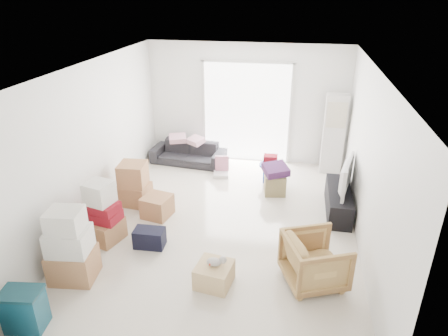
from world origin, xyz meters
TOP-DOWN VIEW (x-y plane):
  - room_shell at (0.00, 0.00)m, footprint 4.98×6.48m
  - sliding_door at (0.00, 2.98)m, footprint 2.10×0.04m
  - ac_tower at (1.95, 2.65)m, footprint 0.45×0.30m
  - tv_console at (2.00, 0.86)m, footprint 0.41×1.36m
  - television at (2.00, 0.86)m, footprint 0.79×1.11m
  - sofa at (-1.27, 2.50)m, footprint 1.75×0.67m
  - pillow_left at (-1.53, 2.53)m, footprint 0.49×0.44m
  - pillow_right at (-1.08, 2.47)m, footprint 0.48×0.46m
  - armchair at (1.53, -1.17)m, footprint 0.97×1.00m
  - storage_bins at (-1.90, -2.65)m, footprint 0.51×0.39m
  - box_stack_a at (-1.80, -1.70)m, footprint 0.65×0.57m
  - box_stack_b at (-1.80, -0.75)m, footprint 0.64×0.64m
  - box_stack_c at (-1.77, 0.47)m, footprint 0.59×0.51m
  - loose_box at (-1.21, 0.12)m, footprint 0.55×0.55m
  - duffel_bag at (-1.02, -0.79)m, footprint 0.49×0.30m
  - ottoman at (0.81, 1.38)m, footprint 0.47×0.47m
  - blanket at (0.81, 1.38)m, footprint 0.59×0.59m
  - kids_table at (0.67, 1.89)m, footprint 0.46×0.46m
  - toy_walker at (-0.39, 1.98)m, footprint 0.36×0.33m
  - wood_crate at (0.17, -1.47)m, footprint 0.54×0.54m
  - plush_bunny at (0.20, -1.46)m, footprint 0.28×0.16m

SIDE VIEW (x-z plane):
  - toy_walker at x=-0.39m, z-range -0.10..0.33m
  - duffel_bag at x=-1.02m, z-range 0.00..0.30m
  - wood_crate at x=0.17m, z-range 0.00..0.31m
  - loose_box at x=-1.21m, z-range 0.00..0.39m
  - ottoman at x=0.81m, z-range 0.00..0.41m
  - tv_console at x=2.00m, z-range 0.00..0.45m
  - storage_bins at x=-1.90m, z-range 0.00..0.55m
  - sofa at x=-1.27m, z-range 0.00..0.67m
  - plush_bunny at x=0.20m, z-range 0.31..0.45m
  - armchair at x=1.53m, z-range 0.00..0.80m
  - box_stack_c at x=-1.77m, z-range -0.01..0.82m
  - kids_table at x=0.67m, z-range 0.12..0.72m
  - box_stack_b at x=-1.80m, z-range -0.07..0.97m
  - blanket at x=0.81m, z-range 0.41..0.55m
  - box_stack_a at x=-1.80m, z-range -0.06..1.05m
  - television at x=2.00m, z-range 0.45..0.58m
  - pillow_left at x=-1.53m, z-range 0.67..0.79m
  - pillow_right at x=-1.08m, z-range 0.67..0.80m
  - ac_tower at x=1.95m, z-range 0.00..1.75m
  - sliding_door at x=0.00m, z-range 0.08..2.41m
  - room_shell at x=0.00m, z-range -0.24..2.94m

